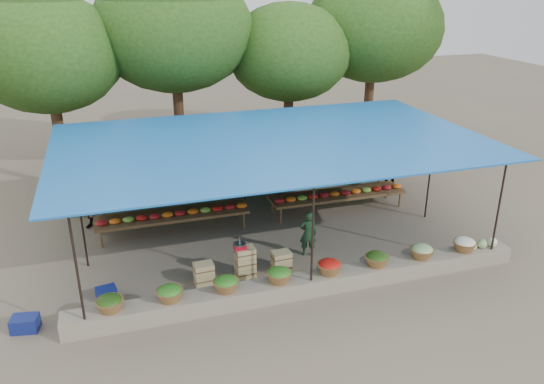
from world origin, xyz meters
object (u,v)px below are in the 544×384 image
object	(u,v)px
weighing_scale	(240,246)
vendor_seated	(308,234)
blue_crate_back	(106,293)
blue_crate_front	(25,324)
crate_counter	(244,265)

from	to	relation	value
weighing_scale	vendor_seated	size ratio (longest dim) A/B	0.25
blue_crate_back	blue_crate_front	bearing A→B (deg)	-166.51
weighing_scale	blue_crate_back	size ratio (longest dim) A/B	0.71
weighing_scale	blue_crate_front	size ratio (longest dim) A/B	0.60
crate_counter	blue_crate_front	world-z (taller)	crate_counter
crate_counter	vendor_seated	bearing A→B (deg)	16.60
weighing_scale	blue_crate_front	distance (m)	4.77
vendor_seated	blue_crate_front	distance (m)	6.73
weighing_scale	vendor_seated	world-z (taller)	vendor_seated
crate_counter	blue_crate_front	size ratio (longest dim) A/B	4.56
vendor_seated	blue_crate_front	size ratio (longest dim) A/B	2.35
vendor_seated	blue_crate_back	size ratio (longest dim) A/B	2.78
crate_counter	blue_crate_back	size ratio (longest dim) A/B	5.41
vendor_seated	blue_crate_front	world-z (taller)	vendor_seated
crate_counter	blue_crate_back	xyz separation A→B (m)	(-3.17, 0.04, -0.18)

